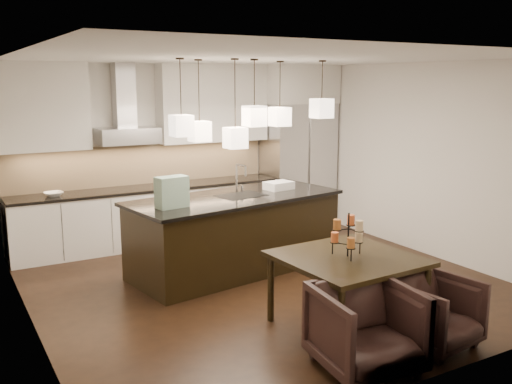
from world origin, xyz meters
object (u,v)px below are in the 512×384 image
refrigerator (298,165)px  island_body (235,235)px  armchair_right (435,312)px  armchair_left (366,329)px  dining_table (346,292)px

refrigerator → island_body: refrigerator is taller
refrigerator → armchair_right: (-1.55, -4.69, -0.74)m
armchair_right → refrigerator: bearing=63.8°
armchair_left → armchair_right: 0.90m
armchair_left → armchair_right: size_ratio=1.15×
island_body → dining_table: (0.13, -2.21, -0.10)m
refrigerator → armchair_left: refrigerator is taller
refrigerator → armchair_right: size_ratio=2.90×
island_body → armchair_right: size_ratio=3.76×
island_body → armchair_left: bearing=-103.9°
refrigerator → dining_table: bearing=-117.3°
armchair_left → island_body: bearing=91.8°
refrigerator → dining_table: size_ratio=1.67×
refrigerator → dining_table: 4.49m
dining_table → armchair_right: dining_table is taller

